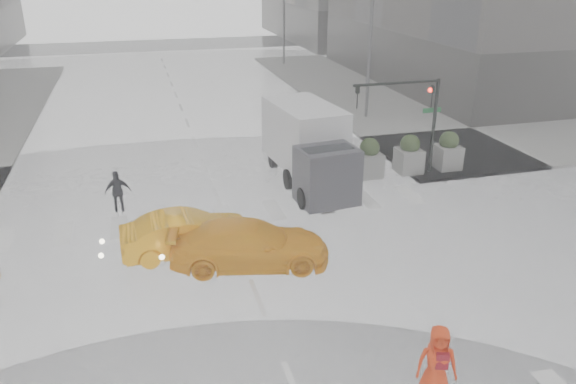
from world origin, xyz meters
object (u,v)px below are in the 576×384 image
object	(u,v)px
taxi_mid	(187,234)
box_truck	(310,145)
pedestrian_orange	(437,363)
traffic_signal_pole	(415,108)

from	to	relation	value
taxi_mid	box_truck	bearing A→B (deg)	-53.13
box_truck	pedestrian_orange	bearing A→B (deg)	-101.44
pedestrian_orange	box_truck	distance (m)	13.47
traffic_signal_pole	taxi_mid	bearing A→B (deg)	-156.42
traffic_signal_pole	taxi_mid	size ratio (longest dim) A/B	1.02
taxi_mid	box_truck	size ratio (longest dim) A/B	0.69
pedestrian_orange	taxi_mid	distance (m)	9.63
traffic_signal_pole	pedestrian_orange	size ratio (longest dim) A/B	2.39
taxi_mid	box_truck	xyz separation A→B (m)	(5.91, 4.99, 1.09)
traffic_signal_pole	pedestrian_orange	bearing A→B (deg)	-114.59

